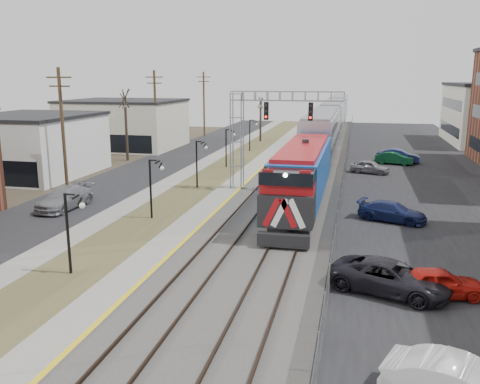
% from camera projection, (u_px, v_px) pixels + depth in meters
% --- Properties ---
extents(ground, '(160.00, 160.00, 0.00)m').
position_uv_depth(ground, '(49.00, 380.00, 15.87)').
color(ground, '#473D2D').
rests_on(ground, ground).
extents(street_west, '(7.00, 120.00, 0.04)m').
position_uv_depth(street_west, '(148.00, 170.00, 51.63)').
color(street_west, black).
rests_on(street_west, ground).
extents(sidewalk, '(2.00, 120.00, 0.08)m').
position_uv_depth(sidewalk, '(190.00, 171.00, 50.65)').
color(sidewalk, gray).
rests_on(sidewalk, ground).
extents(grass_median, '(4.00, 120.00, 0.06)m').
position_uv_depth(grass_median, '(219.00, 172.00, 50.00)').
color(grass_median, '#444525').
rests_on(grass_median, ground).
extents(platform, '(2.00, 120.00, 0.24)m').
position_uv_depth(platform, '(248.00, 173.00, 49.33)').
color(platform, gray).
rests_on(platform, ground).
extents(ballast_bed, '(8.00, 120.00, 0.20)m').
position_uv_depth(ballast_bed, '(300.00, 175.00, 48.25)').
color(ballast_bed, '#595651').
rests_on(ballast_bed, ground).
extents(parking_lot, '(16.00, 120.00, 0.04)m').
position_uv_depth(parking_lot, '(433.00, 182.00, 45.66)').
color(parking_lot, black).
rests_on(parking_lot, ground).
extents(platform_edge, '(0.24, 120.00, 0.01)m').
position_uv_depth(platform_edge, '(257.00, 172.00, 49.11)').
color(platform_edge, gold).
rests_on(platform_edge, platform).
extents(track_near, '(1.58, 120.00, 0.15)m').
position_uv_depth(track_near, '(279.00, 173.00, 48.64)').
color(track_near, '#2D2119').
rests_on(track_near, ballast_bed).
extents(track_far, '(1.58, 120.00, 0.15)m').
position_uv_depth(track_far, '(316.00, 174.00, 47.88)').
color(track_far, '#2D2119').
rests_on(track_far, ballast_bed).
extents(train, '(3.00, 85.85, 5.33)m').
position_uv_depth(train, '(330.00, 124.00, 68.90)').
color(train, '#1554B0').
rests_on(train, ground).
extents(signal_gantry, '(9.00, 1.07, 8.15)m').
position_uv_depth(signal_gantry, '(258.00, 123.00, 40.97)').
color(signal_gantry, gray).
rests_on(signal_gantry, ground).
extents(lampposts, '(0.14, 62.14, 4.00)m').
position_uv_depth(lampposts, '(152.00, 189.00, 33.67)').
color(lampposts, black).
rests_on(lampposts, ground).
extents(utility_poles, '(0.28, 80.28, 10.00)m').
position_uv_depth(utility_poles, '(63.00, 130.00, 41.66)').
color(utility_poles, '#4C3823').
rests_on(utility_poles, ground).
extents(fence, '(0.04, 120.00, 1.60)m').
position_uv_depth(fence, '(345.00, 170.00, 47.18)').
color(fence, gray).
rests_on(fence, ground).
extents(bare_trees, '(12.30, 42.30, 5.95)m').
position_uv_depth(bare_trees, '(151.00, 139.00, 55.00)').
color(bare_trees, '#382D23').
rests_on(bare_trees, ground).
extents(car_lot_a, '(3.97, 2.18, 1.28)m').
position_uv_depth(car_lot_a, '(440.00, 283.00, 21.65)').
color(car_lot_a, '#AA140D').
rests_on(car_lot_a, ground).
extents(car_lot_c, '(5.61, 3.90, 1.42)m').
position_uv_depth(car_lot_c, '(390.00, 278.00, 22.03)').
color(car_lot_c, black).
rests_on(car_lot_c, ground).
extents(car_lot_d, '(4.72, 3.11, 1.27)m').
position_uv_depth(car_lot_d, '(392.00, 212.00, 33.04)').
color(car_lot_d, '#161F4D').
rests_on(car_lot_d, ground).
extents(car_lot_e, '(4.01, 2.52, 1.27)m').
position_uv_depth(car_lot_e, '(370.00, 167.00, 49.40)').
color(car_lot_e, gray).
rests_on(car_lot_e, ground).
extents(car_lot_f, '(4.21, 2.20, 1.32)m').
position_uv_depth(car_lot_f, '(394.00, 158.00, 54.53)').
color(car_lot_f, '#0E4827').
rests_on(car_lot_f, ground).
extents(car_street_b, '(2.32, 5.30, 1.51)m').
position_uv_depth(car_street_b, '(65.00, 199.00, 36.21)').
color(car_street_b, gray).
rests_on(car_street_b, ground).
extents(car_lot_g, '(4.69, 2.07, 1.50)m').
position_uv_depth(car_lot_g, '(398.00, 156.00, 55.51)').
color(car_lot_g, navy).
rests_on(car_lot_g, ground).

